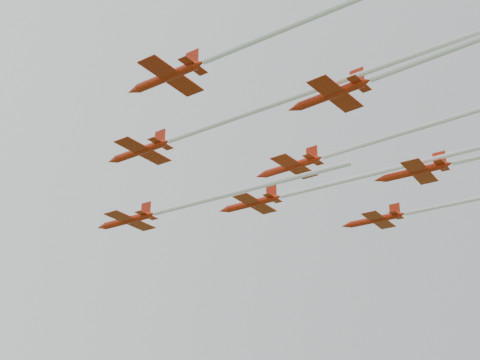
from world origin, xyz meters
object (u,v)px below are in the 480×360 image
jet_row2_left (257,110)px  jet_row3_right (459,202)px  jet_row2_right (304,191)px  jet_row3_mid (383,139)px  jet_lead (171,209)px  jet_row4_left (461,46)px  jet_row3_left (296,24)px

jet_row2_left → jet_row3_right: jet_row2_left is taller
jet_row3_right → jet_row2_right: bearing=120.6°
jet_row3_mid → jet_row3_right: (21.78, 6.74, -1.41)m
jet_row2_left → jet_row3_mid: size_ratio=1.19×
jet_lead → jet_row3_mid: 32.85m
jet_row3_mid → jet_row2_left: bearing=149.0°
jet_lead → jet_row3_mid: (14.08, -29.56, 2.68)m
jet_row2_right → jet_row3_right: (18.53, -13.33, -2.33)m
jet_row2_left → jet_row2_right: size_ratio=1.47×
jet_lead → jet_row2_right: jet_row2_right is taller
jet_row2_right → jet_row3_mid: size_ratio=0.81×
jet_row3_right → jet_row4_left: size_ratio=0.92×
jet_lead → jet_row3_right: size_ratio=0.80×
jet_row3_left → jet_row3_mid: (22.60, 11.78, -0.59)m
jet_row2_left → jet_row4_left: (8.98, -21.94, -0.61)m
jet_row2_right → jet_lead: bearing=127.9°
jet_row3_right → jet_row3_mid: bearing=173.5°
jet_lead → jet_row2_right: 20.09m
jet_row3_mid → jet_row2_right: bearing=60.6°
jet_row3_mid → jet_row4_left: (-7.86, -18.74, -0.30)m
jet_lead → jet_row2_left: jet_row2_left is taller
jet_row2_left → jet_row2_right: jet_row2_right is taller
jet_row2_right → jet_row4_left: (-11.11, -38.81, -1.22)m
jet_row3_left → jet_row4_left: (14.75, -6.96, -0.89)m
jet_row3_left → jet_row3_mid: bearing=5.4°
jet_row2_left → jet_row3_left: jet_row3_left is taller
jet_lead → jet_row3_left: jet_row3_left is taller
jet_row3_right → jet_row4_left: jet_row4_left is taller
jet_row2_left → jet_row3_mid: jet_row2_left is taller
jet_lead → jet_row2_right: size_ratio=0.95×
jet_row2_left → jet_row2_right: 26.24m
jet_row2_left → jet_row2_right: (20.09, 16.87, 0.61)m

